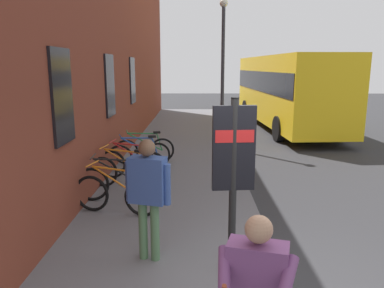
{
  "coord_description": "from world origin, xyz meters",
  "views": [
    {
      "loc": [
        -4.18,
        1.24,
        2.9
      ],
      "look_at": [
        3.73,
        1.32,
        1.22
      ],
      "focal_mm": 34.48,
      "sensor_mm": 36.0,
      "label": 1
    }
  ],
  "objects_px": {
    "bicycle_leaning_wall": "(117,194)",
    "bicycle_beside_lamp": "(125,172)",
    "bicycle_far_end": "(139,156)",
    "pedestrian_crossing_street": "(148,188)",
    "street_lamp": "(223,60)",
    "bicycle_end_of_row": "(118,183)",
    "bicycle_mid_rack": "(145,150)",
    "city_bus": "(285,87)",
    "bicycle_under_window": "(132,164)",
    "transit_info_sign": "(234,160)"
  },
  "relations": [
    {
      "from": "bicycle_leaning_wall",
      "to": "bicycle_beside_lamp",
      "type": "height_order",
      "value": "same"
    },
    {
      "from": "bicycle_far_end",
      "to": "pedestrian_crossing_street",
      "type": "relative_size",
      "value": 0.95
    },
    {
      "from": "bicycle_beside_lamp",
      "to": "street_lamp",
      "type": "height_order",
      "value": "street_lamp"
    },
    {
      "from": "bicycle_end_of_row",
      "to": "pedestrian_crossing_street",
      "type": "xyz_separation_m",
      "value": [
        -2.4,
        -0.96,
        0.7
      ]
    },
    {
      "from": "pedestrian_crossing_street",
      "to": "street_lamp",
      "type": "height_order",
      "value": "street_lamp"
    },
    {
      "from": "bicycle_leaning_wall",
      "to": "bicycle_mid_rack",
      "type": "distance_m",
      "value": 3.77
    },
    {
      "from": "bicycle_beside_lamp",
      "to": "city_bus",
      "type": "height_order",
      "value": "city_bus"
    },
    {
      "from": "bicycle_under_window",
      "to": "bicycle_far_end",
      "type": "height_order",
      "value": "same"
    },
    {
      "from": "transit_info_sign",
      "to": "street_lamp",
      "type": "xyz_separation_m",
      "value": [
        8.49,
        -0.45,
        1.38
      ]
    },
    {
      "from": "bicycle_beside_lamp",
      "to": "bicycle_under_window",
      "type": "relative_size",
      "value": 0.99
    },
    {
      "from": "bicycle_leaning_wall",
      "to": "bicycle_under_window",
      "type": "relative_size",
      "value": 0.98
    },
    {
      "from": "bicycle_beside_lamp",
      "to": "pedestrian_crossing_street",
      "type": "height_order",
      "value": "pedestrian_crossing_street"
    },
    {
      "from": "bicycle_mid_rack",
      "to": "transit_info_sign",
      "type": "distance_m",
      "value": 6.26
    },
    {
      "from": "bicycle_mid_rack",
      "to": "pedestrian_crossing_street",
      "type": "relative_size",
      "value": 0.97
    },
    {
      "from": "bicycle_far_end",
      "to": "street_lamp",
      "type": "distance_m",
      "value": 4.9
    },
    {
      "from": "city_bus",
      "to": "street_lamp",
      "type": "height_order",
      "value": "street_lamp"
    },
    {
      "from": "bicycle_under_window",
      "to": "pedestrian_crossing_street",
      "type": "height_order",
      "value": "pedestrian_crossing_street"
    },
    {
      "from": "transit_info_sign",
      "to": "pedestrian_crossing_street",
      "type": "bearing_deg",
      "value": 72.51
    },
    {
      "from": "bicycle_mid_rack",
      "to": "city_bus",
      "type": "bearing_deg",
      "value": -38.43
    },
    {
      "from": "bicycle_beside_lamp",
      "to": "city_bus",
      "type": "distance_m",
      "value": 11.23
    },
    {
      "from": "pedestrian_crossing_street",
      "to": "transit_info_sign",
      "type": "bearing_deg",
      "value": -107.49
    },
    {
      "from": "city_bus",
      "to": "pedestrian_crossing_street",
      "type": "distance_m",
      "value": 13.61
    },
    {
      "from": "bicycle_far_end",
      "to": "city_bus",
      "type": "bearing_deg",
      "value": -36.19
    },
    {
      "from": "bicycle_mid_rack",
      "to": "transit_info_sign",
      "type": "bearing_deg",
      "value": -161.27
    },
    {
      "from": "bicycle_beside_lamp",
      "to": "bicycle_end_of_row",
      "type": "bearing_deg",
      "value": -179.66
    },
    {
      "from": "bicycle_leaning_wall",
      "to": "pedestrian_crossing_street",
      "type": "xyz_separation_m",
      "value": [
        -1.68,
        -0.82,
        0.7
      ]
    },
    {
      "from": "bicycle_mid_rack",
      "to": "pedestrian_crossing_street",
      "type": "bearing_deg",
      "value": -171.54
    },
    {
      "from": "bicycle_far_end",
      "to": "bicycle_end_of_row",
      "type": "bearing_deg",
      "value": 177.73
    },
    {
      "from": "bicycle_far_end",
      "to": "transit_info_sign",
      "type": "bearing_deg",
      "value": -158.47
    },
    {
      "from": "bicycle_leaning_wall",
      "to": "bicycle_under_window",
      "type": "height_order",
      "value": "same"
    },
    {
      "from": "street_lamp",
      "to": "bicycle_far_end",
      "type": "bearing_deg",
      "value": 143.56
    },
    {
      "from": "bicycle_mid_rack",
      "to": "city_bus",
      "type": "height_order",
      "value": "city_bus"
    },
    {
      "from": "bicycle_under_window",
      "to": "street_lamp",
      "type": "height_order",
      "value": "street_lamp"
    },
    {
      "from": "bicycle_far_end",
      "to": "city_bus",
      "type": "xyz_separation_m",
      "value": [
        7.89,
        -5.78,
        1.41
      ]
    },
    {
      "from": "bicycle_far_end",
      "to": "pedestrian_crossing_street",
      "type": "height_order",
      "value": "pedestrian_crossing_street"
    },
    {
      "from": "bicycle_under_window",
      "to": "bicycle_leaning_wall",
      "type": "bearing_deg",
      "value": -177.95
    },
    {
      "from": "bicycle_mid_rack",
      "to": "street_lamp",
      "type": "bearing_deg",
      "value": -42.21
    },
    {
      "from": "bicycle_far_end",
      "to": "bicycle_beside_lamp",
      "type": "bearing_deg",
      "value": 176.39
    },
    {
      "from": "bicycle_beside_lamp",
      "to": "pedestrian_crossing_street",
      "type": "xyz_separation_m",
      "value": [
        -3.21,
        -0.96,
        0.7
      ]
    },
    {
      "from": "transit_info_sign",
      "to": "city_bus",
      "type": "bearing_deg",
      "value": -16.04
    },
    {
      "from": "bicycle_end_of_row",
      "to": "bicycle_far_end",
      "type": "bearing_deg",
      "value": -2.27
    },
    {
      "from": "bicycle_under_window",
      "to": "street_lamp",
      "type": "xyz_separation_m",
      "value": [
        4.22,
        -2.51,
        2.59
      ]
    },
    {
      "from": "bicycle_far_end",
      "to": "city_bus",
      "type": "distance_m",
      "value": 9.88
    },
    {
      "from": "bicycle_beside_lamp",
      "to": "transit_info_sign",
      "type": "bearing_deg",
      "value": -149.25
    },
    {
      "from": "bicycle_end_of_row",
      "to": "pedestrian_crossing_street",
      "type": "relative_size",
      "value": 0.99
    },
    {
      "from": "bicycle_leaning_wall",
      "to": "bicycle_end_of_row",
      "type": "distance_m",
      "value": 0.74
    },
    {
      "from": "street_lamp",
      "to": "transit_info_sign",
      "type": "bearing_deg",
      "value": 176.98
    },
    {
      "from": "bicycle_beside_lamp",
      "to": "street_lamp",
      "type": "relative_size",
      "value": 0.35
    },
    {
      "from": "bicycle_end_of_row",
      "to": "bicycle_beside_lamp",
      "type": "height_order",
      "value": "same"
    },
    {
      "from": "bicycle_end_of_row",
      "to": "city_bus",
      "type": "distance_m",
      "value": 11.91
    }
  ]
}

